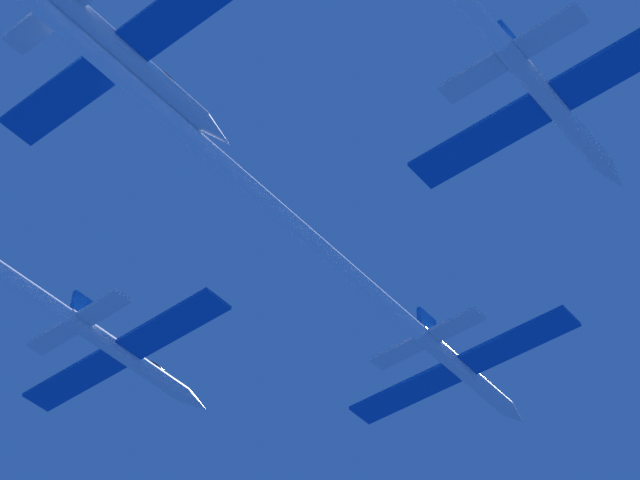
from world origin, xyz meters
name	(u,v)px	position (x,y,z in m)	size (l,w,h in m)	color
jet_lead	(342,266)	(0.03, -16.45, 0.24)	(20.93, 60.53, 3.47)	silver
jet_left_wing	(5,273)	(-19.49, -32.09, -0.34)	(20.93, 52.26, 3.47)	silver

